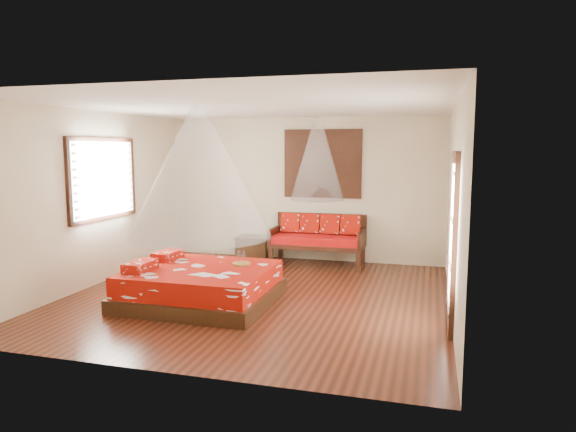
# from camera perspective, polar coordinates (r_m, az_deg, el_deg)

# --- Properties ---
(room) EXTENTS (5.54, 5.54, 2.84)m
(room) POSITION_cam_1_polar(r_m,az_deg,el_deg) (7.50, -3.47, 1.45)
(room) COLOR black
(room) RESTS_ON ground
(bed) EXTENTS (2.02, 1.83, 0.63)m
(bed) POSITION_cam_1_polar(r_m,az_deg,el_deg) (7.50, -9.72, -7.57)
(bed) COLOR black
(bed) RESTS_ON floor
(daybed) EXTENTS (1.76, 0.78, 0.94)m
(daybed) POSITION_cam_1_polar(r_m,az_deg,el_deg) (9.79, 3.39, -2.34)
(daybed) COLOR black
(daybed) RESTS_ON floor
(storage_chest) EXTENTS (0.68, 0.50, 0.46)m
(storage_chest) POSITION_cam_1_polar(r_m,az_deg,el_deg) (10.26, -3.83, -3.52)
(storage_chest) COLOR black
(storage_chest) RESTS_ON floor
(shutter_panel) EXTENTS (1.52, 0.06, 1.32)m
(shutter_panel) POSITION_cam_1_polar(r_m,az_deg,el_deg) (9.98, 3.86, 5.81)
(shutter_panel) COLOR black
(shutter_panel) RESTS_ON wall_back
(window_left) EXTENTS (0.10, 1.74, 1.34)m
(window_left) POSITION_cam_1_polar(r_m,az_deg,el_deg) (8.90, -19.80, 3.90)
(window_left) COLOR black
(window_left) RESTS_ON wall_left
(glazed_door) EXTENTS (0.08, 1.02, 2.16)m
(glazed_door) POSITION_cam_1_polar(r_m,az_deg,el_deg) (6.55, 17.81, -2.70)
(glazed_door) COLOR black
(glazed_door) RESTS_ON floor
(wine_tray) EXTENTS (0.27, 0.27, 0.22)m
(wine_tray) POSITION_cam_1_polar(r_m,az_deg,el_deg) (7.56, -5.18, -4.98)
(wine_tray) COLOR brown
(wine_tray) RESTS_ON bed
(mosquito_net_main) EXTENTS (2.02, 2.02, 1.80)m
(mosquito_net_main) POSITION_cam_1_polar(r_m,az_deg,el_deg) (7.25, -9.88, 4.71)
(mosquito_net_main) COLOR silver
(mosquito_net_main) RESTS_ON ceiling
(mosquito_net_daybed) EXTENTS (0.99, 0.99, 1.50)m
(mosquito_net_daybed) POSITION_cam_1_polar(r_m,az_deg,el_deg) (9.52, 3.29, 6.34)
(mosquito_net_daybed) COLOR silver
(mosquito_net_daybed) RESTS_ON ceiling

